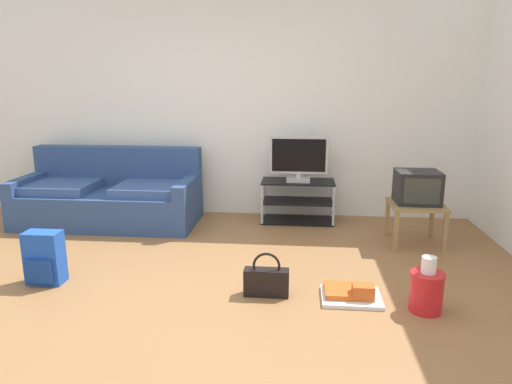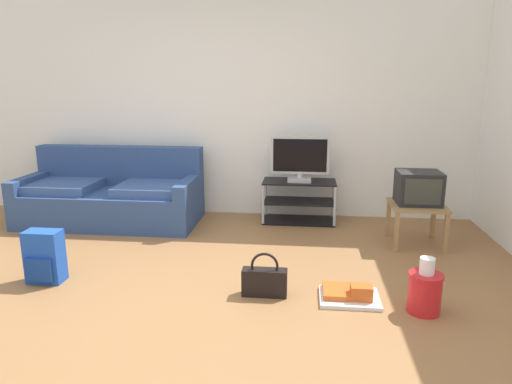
{
  "view_description": "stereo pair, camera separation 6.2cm",
  "coord_description": "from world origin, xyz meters",
  "px_view_note": "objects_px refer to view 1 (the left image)",
  "views": [
    {
      "loc": [
        0.95,
        -3.15,
        1.61
      ],
      "look_at": [
        0.55,
        1.11,
        0.59
      ],
      "focal_mm": 32.21,
      "sensor_mm": 36.0,
      "label": 1
    },
    {
      "loc": [
        1.01,
        -3.15,
        1.61
      ],
      "look_at": [
        0.55,
        1.11,
        0.59
      ],
      "focal_mm": 32.21,
      "sensor_mm": 36.0,
      "label": 2
    }
  ],
  "objects_px": {
    "side_table": "(416,209)",
    "handbag": "(266,281)",
    "floor_tray": "(350,294)",
    "crt_tv": "(417,187)",
    "backpack": "(45,258)",
    "cleaning_bucket": "(427,289)",
    "couch": "(110,197)",
    "tv_stand": "(298,201)",
    "flat_tv": "(299,159)"
  },
  "relations": [
    {
      "from": "side_table",
      "to": "handbag",
      "type": "distance_m",
      "value": 1.95
    },
    {
      "from": "side_table",
      "to": "floor_tray",
      "type": "relative_size",
      "value": 1.16
    },
    {
      "from": "crt_tv",
      "to": "handbag",
      "type": "xyz_separation_m",
      "value": [
        -1.42,
        -1.33,
        -0.47
      ]
    },
    {
      "from": "backpack",
      "to": "cleaning_bucket",
      "type": "bearing_deg",
      "value": -23.6
    },
    {
      "from": "crt_tv",
      "to": "handbag",
      "type": "height_order",
      "value": "crt_tv"
    },
    {
      "from": "crt_tv",
      "to": "couch",
      "type": "bearing_deg",
      "value": 173.04
    },
    {
      "from": "tv_stand",
      "to": "handbag",
      "type": "distance_m",
      "value": 2.0
    },
    {
      "from": "side_table",
      "to": "crt_tv",
      "type": "distance_m",
      "value": 0.23
    },
    {
      "from": "couch",
      "to": "tv_stand",
      "type": "bearing_deg",
      "value": 6.23
    },
    {
      "from": "flat_tv",
      "to": "side_table",
      "type": "relative_size",
      "value": 1.28
    },
    {
      "from": "flat_tv",
      "to": "crt_tv",
      "type": "bearing_deg",
      "value": -27.81
    },
    {
      "from": "couch",
      "to": "crt_tv",
      "type": "bearing_deg",
      "value": -6.96
    },
    {
      "from": "flat_tv",
      "to": "handbag",
      "type": "bearing_deg",
      "value": -96.56
    },
    {
      "from": "cleaning_bucket",
      "to": "couch",
      "type": "bearing_deg",
      "value": 148.83
    },
    {
      "from": "tv_stand",
      "to": "handbag",
      "type": "xyz_separation_m",
      "value": [
        -0.23,
        -1.99,
        -0.13
      ]
    },
    {
      "from": "handbag",
      "to": "side_table",
      "type": "bearing_deg",
      "value": 42.91
    },
    {
      "from": "tv_stand",
      "to": "crt_tv",
      "type": "xyz_separation_m",
      "value": [
        1.19,
        -0.65,
        0.34
      ]
    },
    {
      "from": "backpack",
      "to": "side_table",
      "type": "bearing_deg",
      "value": 1.5
    },
    {
      "from": "tv_stand",
      "to": "floor_tray",
      "type": "xyz_separation_m",
      "value": [
        0.42,
        -1.99,
        -0.21
      ]
    },
    {
      "from": "side_table",
      "to": "crt_tv",
      "type": "relative_size",
      "value": 1.25
    },
    {
      "from": "handbag",
      "to": "floor_tray",
      "type": "relative_size",
      "value": 0.78
    },
    {
      "from": "backpack",
      "to": "crt_tv",
      "type": "bearing_deg",
      "value": 1.74
    },
    {
      "from": "crt_tv",
      "to": "cleaning_bucket",
      "type": "height_order",
      "value": "crt_tv"
    },
    {
      "from": "couch",
      "to": "tv_stand",
      "type": "xyz_separation_m",
      "value": [
        2.19,
        0.24,
        -0.06
      ]
    },
    {
      "from": "tv_stand",
      "to": "cleaning_bucket",
      "type": "bearing_deg",
      "value": -66.26
    },
    {
      "from": "tv_stand",
      "to": "floor_tray",
      "type": "distance_m",
      "value": 2.05
    },
    {
      "from": "crt_tv",
      "to": "flat_tv",
      "type": "bearing_deg",
      "value": 152.19
    },
    {
      "from": "flat_tv",
      "to": "handbag",
      "type": "relative_size",
      "value": 1.92
    },
    {
      "from": "couch",
      "to": "side_table",
      "type": "height_order",
      "value": "couch"
    },
    {
      "from": "crt_tv",
      "to": "backpack",
      "type": "xyz_separation_m",
      "value": [
        -3.24,
        -1.28,
        -0.38
      ]
    },
    {
      "from": "tv_stand",
      "to": "backpack",
      "type": "height_order",
      "value": "tv_stand"
    },
    {
      "from": "couch",
      "to": "tv_stand",
      "type": "distance_m",
      "value": 2.2
    },
    {
      "from": "couch",
      "to": "side_table",
      "type": "distance_m",
      "value": 3.41
    },
    {
      "from": "couch",
      "to": "crt_tv",
      "type": "xyz_separation_m",
      "value": [
        3.38,
        -0.41,
        0.28
      ]
    },
    {
      "from": "cleaning_bucket",
      "to": "floor_tray",
      "type": "relative_size",
      "value": 0.92
    },
    {
      "from": "handbag",
      "to": "crt_tv",
      "type": "bearing_deg",
      "value": 43.26
    },
    {
      "from": "backpack",
      "to": "handbag",
      "type": "xyz_separation_m",
      "value": [
        1.82,
        -0.06,
        -0.09
      ]
    },
    {
      "from": "flat_tv",
      "to": "floor_tray",
      "type": "xyz_separation_m",
      "value": [
        0.42,
        -1.97,
        -0.71
      ]
    },
    {
      "from": "crt_tv",
      "to": "handbag",
      "type": "distance_m",
      "value": 2.0
    },
    {
      "from": "side_table",
      "to": "handbag",
      "type": "xyz_separation_m",
      "value": [
        -1.42,
        -1.32,
        -0.24
      ]
    },
    {
      "from": "flat_tv",
      "to": "side_table",
      "type": "xyz_separation_m",
      "value": [
        1.19,
        -0.65,
        -0.39
      ]
    },
    {
      "from": "side_table",
      "to": "backpack",
      "type": "xyz_separation_m",
      "value": [
        -3.24,
        -1.26,
        -0.15
      ]
    },
    {
      "from": "floor_tray",
      "to": "tv_stand",
      "type": "bearing_deg",
      "value": 101.84
    },
    {
      "from": "tv_stand",
      "to": "side_table",
      "type": "bearing_deg",
      "value": -29.24
    },
    {
      "from": "tv_stand",
      "to": "flat_tv",
      "type": "bearing_deg",
      "value": -90.0
    },
    {
      "from": "flat_tv",
      "to": "crt_tv",
      "type": "xyz_separation_m",
      "value": [
        1.19,
        -0.63,
        -0.16
      ]
    },
    {
      "from": "tv_stand",
      "to": "crt_tv",
      "type": "height_order",
      "value": "crt_tv"
    },
    {
      "from": "cleaning_bucket",
      "to": "flat_tv",
      "type": "bearing_deg",
      "value": 113.97
    },
    {
      "from": "side_table",
      "to": "backpack",
      "type": "relative_size",
      "value": 1.2
    },
    {
      "from": "tv_stand",
      "to": "crt_tv",
      "type": "bearing_deg",
      "value": -28.64
    }
  ]
}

